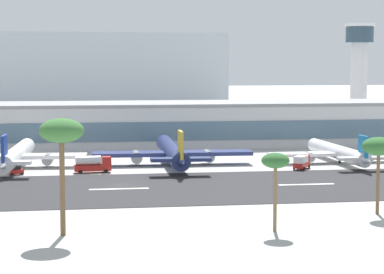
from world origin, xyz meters
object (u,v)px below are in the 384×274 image
(service_fuel_truck_1, at_px, (93,164))
(palm_tree_0, at_px, (61,134))
(airliner_gold_tail_gate_1, at_px, (173,152))
(palm_tree_1, at_px, (379,148))
(distant_hotel_block, at_px, (85,75))
(control_tower, at_px, (359,66))
(service_baggage_tug_2, at_px, (16,170))
(service_box_truck_0, at_px, (302,162))
(airliner_navy_tail_gate_0, at_px, (16,156))
(palm_tree_2, at_px, (275,163))
(airliner_blue_tail_gate_2, at_px, (340,153))
(terminal_building, at_px, (161,124))

(service_fuel_truck_1, distance_m, palm_tree_0, 66.42)
(airliner_gold_tail_gate_1, distance_m, palm_tree_1, 71.72)
(distant_hotel_block, height_order, airliner_gold_tail_gate_1, distant_hotel_block)
(control_tower, relative_size, service_baggage_tug_2, 11.31)
(airliner_gold_tail_gate_1, height_order, service_box_truck_0, airliner_gold_tail_gate_1)
(service_fuel_truck_1, bearing_deg, service_baggage_tug_2, 177.94)
(airliner_navy_tail_gate_0, bearing_deg, palm_tree_2, -146.61)
(control_tower, distance_m, palm_tree_2, 182.23)
(service_box_truck_0, relative_size, service_fuel_truck_1, 0.72)
(distant_hotel_block, relative_size, service_baggage_tug_2, 37.65)
(airliner_blue_tail_gate_2, relative_size, palm_tree_1, 3.11)
(service_baggage_tug_2, bearing_deg, service_fuel_truck_1, -17.23)
(control_tower, xyz_separation_m, palm_tree_0, (-107.03, -163.55, -9.21))
(airliner_blue_tail_gate_2, bearing_deg, service_baggage_tug_2, 94.44)
(airliner_blue_tail_gate_2, xyz_separation_m, palm_tree_1, (-15.77, -64.02, 8.59))
(terminal_building, distance_m, service_baggage_tug_2, 69.94)
(terminal_building, height_order, service_fuel_truck_1, terminal_building)
(airliner_navy_tail_gate_0, xyz_separation_m, palm_tree_2, (44.56, -77.28, 7.36))
(service_fuel_truck_1, relative_size, palm_tree_1, 0.67)
(terminal_building, relative_size, airliner_gold_tail_gate_1, 3.02)
(airliner_gold_tail_gate_1, relative_size, palm_tree_1, 3.76)
(airliner_navy_tail_gate_0, relative_size, airliner_blue_tail_gate_2, 1.13)
(airliner_navy_tail_gate_0, distance_m, service_box_truck_0, 69.25)
(service_fuel_truck_1, bearing_deg, service_box_truck_0, -7.89)
(service_fuel_truck_1, bearing_deg, palm_tree_1, -56.75)
(control_tower, xyz_separation_m, airliner_blue_tail_gate_2, (-39.11, -90.98, -21.64))
(terminal_building, xyz_separation_m, airliner_blue_tail_gate_2, (40.34, -48.50, -4.00))
(airliner_gold_tail_gate_1, distance_m, service_box_truck_0, 31.94)
(service_box_truck_0, xyz_separation_m, palm_tree_0, (-55.33, -63.58, 13.34))
(distant_hotel_block, distance_m, palm_tree_0, 259.40)
(terminal_building, bearing_deg, service_baggage_tug_2, -124.43)
(distant_hotel_block, height_order, palm_tree_0, distant_hotel_block)
(service_baggage_tug_2, xyz_separation_m, palm_tree_0, (11.84, -63.58, 14.08))
(distant_hotel_block, height_order, service_fuel_truck_1, distant_hotel_block)
(palm_tree_0, height_order, palm_tree_2, palm_tree_0)
(distant_hotel_block, distance_m, airliner_navy_tail_gate_0, 185.49)
(terminal_building, xyz_separation_m, distant_hotel_block, (-22.05, 138.22, 13.14))
(service_fuel_truck_1, height_order, service_baggage_tug_2, service_fuel_truck_1)
(control_tower, distance_m, airliner_gold_tail_gate_1, 122.56)
(distant_hotel_block, xyz_separation_m, service_baggage_tug_2, (-17.37, -195.73, -18.79))
(airliner_navy_tail_gate_0, height_order, palm_tree_1, palm_tree_1)
(service_baggage_tug_2, bearing_deg, airliner_gold_tail_gate_1, -5.05)
(palm_tree_0, height_order, palm_tree_1, palm_tree_0)
(airliner_navy_tail_gate_0, height_order, service_fuel_truck_1, airliner_navy_tail_gate_0)
(service_fuel_truck_1, relative_size, palm_tree_2, 0.73)
(airliner_blue_tail_gate_2, height_order, palm_tree_1, palm_tree_1)
(palm_tree_1, bearing_deg, airliner_blue_tail_gate_2, 76.16)
(distant_hotel_block, xyz_separation_m, palm_tree_2, (26.15, -261.09, -9.42))
(airliner_gold_tail_gate_1, xyz_separation_m, service_baggage_tug_2, (-37.22, -11.03, -2.21))
(terminal_building, height_order, distant_hotel_block, distant_hotel_block)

